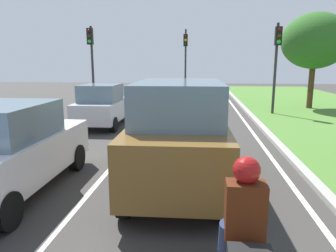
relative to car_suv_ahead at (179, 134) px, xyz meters
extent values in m
plane|color=#383533|center=(-1.12, 5.82, -1.17)|extent=(60.00, 60.00, 0.00)
cube|color=silver|center=(-1.82, 5.82, -1.16)|extent=(0.12, 32.00, 0.01)
cube|color=silver|center=(2.48, 5.82, -1.16)|extent=(0.12, 32.00, 0.01)
cube|color=#9E9B93|center=(2.98, 5.82, -1.11)|extent=(0.24, 48.00, 0.12)
cube|color=brown|center=(0.00, 0.04, -0.24)|extent=(2.01, 4.55, 1.10)
cube|color=slate|center=(0.00, -0.11, 0.71)|extent=(1.77, 2.74, 0.80)
cylinder|color=black|center=(-0.91, 1.55, -0.79)|extent=(0.24, 0.77, 0.76)
cylinder|color=black|center=(0.84, 1.59, -0.79)|extent=(0.24, 0.77, 0.76)
cylinder|color=black|center=(-0.84, -1.51, -0.79)|extent=(0.24, 0.77, 0.76)
cylinder|color=black|center=(0.91, -1.47, -0.79)|extent=(0.24, 0.77, 0.76)
cube|color=silver|center=(-3.43, -0.71, -0.43)|extent=(1.80, 4.32, 0.84)
cube|color=slate|center=(-3.43, -0.81, 0.34)|extent=(1.58, 2.12, 0.70)
cylinder|color=black|center=(-4.26, 0.75, -0.85)|extent=(0.23, 0.64, 0.64)
cylinder|color=black|center=(-2.64, 0.76, -0.85)|extent=(0.23, 0.64, 0.64)
cylinder|color=black|center=(-2.61, -2.16, -0.85)|extent=(0.23, 0.64, 0.64)
cube|color=#B7BABF|center=(-3.70, 6.36, -0.47)|extent=(1.72, 3.74, 0.80)
cube|color=slate|center=(-3.69, 6.11, 0.27)|extent=(1.52, 1.93, 0.68)
cylinder|color=black|center=(-4.48, 7.60, -0.87)|extent=(0.23, 0.60, 0.60)
cylinder|color=black|center=(-2.97, 7.63, -0.87)|extent=(0.23, 0.60, 0.60)
cylinder|color=black|center=(-4.43, 5.08, -0.87)|extent=(0.23, 0.60, 0.60)
cylinder|color=black|center=(-2.92, 5.12, -0.87)|extent=(0.23, 0.60, 0.60)
ellipsoid|color=#590A0A|center=(0.91, -3.08, -0.37)|extent=(0.28, 0.50, 0.24)
cylinder|color=black|center=(0.91, -2.73, -0.87)|extent=(0.10, 0.60, 0.60)
cube|color=#4C1E0C|center=(0.91, -3.48, 0.01)|extent=(0.40, 0.26, 0.60)
sphere|color=maroon|center=(0.91, -3.45, 0.43)|extent=(0.28, 0.28, 0.28)
cylinder|color=navy|center=(0.74, -3.36, -0.37)|extent=(0.16, 0.29, 0.45)
cylinder|color=navy|center=(1.08, -3.36, -0.37)|extent=(0.16, 0.29, 0.45)
cylinder|color=#2D2D2D|center=(4.20, 10.17, 1.14)|extent=(0.14, 0.14, 4.61)
cube|color=black|center=(4.20, 9.97, 2.79)|extent=(0.32, 0.24, 0.90)
sphere|color=#3F0F0F|center=(4.20, 9.84, 3.07)|extent=(0.20, 0.20, 0.20)
sphere|color=#382B0C|center=(4.20, 9.84, 2.79)|extent=(0.20, 0.20, 0.20)
sphere|color=green|center=(4.20, 9.84, 2.51)|extent=(0.20, 0.20, 0.20)
cylinder|color=#2D2D2D|center=(-5.88, 11.46, 1.19)|extent=(0.14, 0.14, 4.71)
cube|color=black|center=(-5.88, 11.26, 2.96)|extent=(0.32, 0.24, 0.90)
sphere|color=#3F0F0F|center=(-5.88, 11.13, 3.24)|extent=(0.20, 0.20, 0.20)
sphere|color=#382B0C|center=(-5.88, 11.13, 2.96)|extent=(0.20, 0.20, 0.20)
sphere|color=green|center=(-5.88, 11.13, 2.68)|extent=(0.20, 0.20, 0.20)
cylinder|color=#2D2D2D|center=(-0.79, 18.23, 1.43)|extent=(0.14, 0.14, 5.18)
cube|color=black|center=(-0.79, 18.03, 3.19)|extent=(0.32, 0.24, 0.90)
sphere|color=#3F0F0F|center=(-0.79, 17.90, 3.47)|extent=(0.20, 0.20, 0.20)
sphere|color=#F2AD19|center=(-0.79, 17.90, 3.19)|extent=(0.20, 0.20, 0.20)
sphere|color=black|center=(-0.79, 17.90, 2.91)|extent=(0.20, 0.20, 0.20)
cylinder|color=#4C331E|center=(6.78, 12.43, 0.08)|extent=(0.32, 0.32, 2.50)
ellipsoid|color=#2D6023|center=(6.78, 12.43, 2.71)|extent=(3.66, 3.66, 3.11)
camera|label=1|loc=(0.44, -6.47, 1.48)|focal=33.33mm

